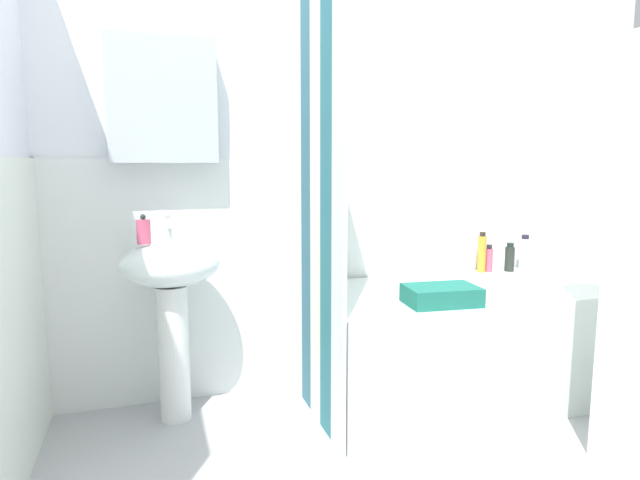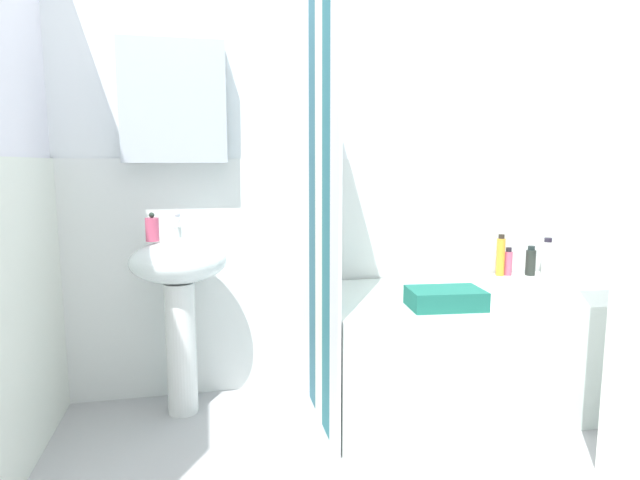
% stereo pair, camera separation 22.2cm
% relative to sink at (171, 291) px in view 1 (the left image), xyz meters
% --- Properties ---
extents(wall_back_tiled, '(3.60, 0.18, 2.40)m').
position_rel_sink_xyz_m(wall_back_tiled, '(0.92, 0.23, 0.53)').
color(wall_back_tiled, white).
rests_on(wall_back_tiled, ground_plane).
extents(sink, '(0.44, 0.34, 0.83)m').
position_rel_sink_xyz_m(sink, '(0.00, 0.00, 0.00)').
color(sink, white).
rests_on(sink, ground_plane).
extents(faucet, '(0.03, 0.12, 0.12)m').
position_rel_sink_xyz_m(faucet, '(-0.00, 0.08, 0.28)').
color(faucet, silver).
rests_on(faucet, sink).
extents(soap_dispenser, '(0.06, 0.06, 0.13)m').
position_rel_sink_xyz_m(soap_dispenser, '(-0.11, -0.01, 0.28)').
color(soap_dispenser, '#CE4D6E').
rests_on(soap_dispenser, sink).
extents(bathtub, '(1.44, 0.75, 0.56)m').
position_rel_sink_xyz_m(bathtub, '(1.36, -0.18, -0.33)').
color(bathtub, white).
rests_on(bathtub, ground_plane).
extents(shower_curtain, '(0.01, 0.75, 2.00)m').
position_rel_sink_xyz_m(shower_curtain, '(0.63, -0.18, 0.39)').
color(shower_curtain, white).
rests_on(shower_curtain, ground_plane).
extents(conditioner_bottle, '(0.06, 0.06, 0.20)m').
position_rel_sink_xyz_m(conditioner_bottle, '(1.98, 0.11, 0.05)').
color(conditioner_bottle, white).
rests_on(conditioner_bottle, bathtub).
extents(shampoo_bottle, '(0.05, 0.05, 0.16)m').
position_rel_sink_xyz_m(shampoo_bottle, '(1.88, 0.10, 0.03)').
color(shampoo_bottle, '#272C27').
rests_on(shampoo_bottle, bathtub).
extents(lotion_bottle, '(0.04, 0.04, 0.16)m').
position_rel_sink_xyz_m(lotion_bottle, '(1.76, 0.13, 0.03)').
color(lotion_bottle, '#C35273').
rests_on(lotion_bottle, bathtub).
extents(body_wash_bottle, '(0.05, 0.05, 0.23)m').
position_rel_sink_xyz_m(body_wash_bottle, '(1.71, 0.13, 0.06)').
color(body_wash_bottle, gold).
rests_on(body_wash_bottle, bathtub).
extents(towel_folded, '(0.33, 0.23, 0.08)m').
position_rel_sink_xyz_m(towel_folded, '(1.13, -0.43, -0.00)').
color(towel_folded, '#1D6B5B').
rests_on(towel_folded, bathtub).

